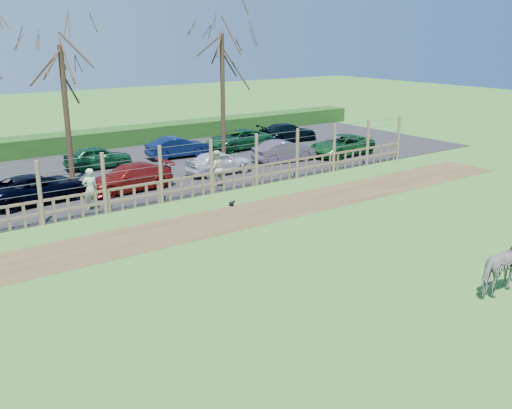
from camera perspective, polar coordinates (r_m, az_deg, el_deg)
ground at (r=18.34m, az=2.05°, el=-5.65°), size 120.00×120.00×0.00m
dirt_strip at (r=21.83m, az=-5.21°, el=-1.97°), size 34.00×2.80×0.01m
asphalt at (r=30.55m, az=-14.88°, el=3.00°), size 44.00×13.00×0.04m
hedge at (r=36.95m, az=-18.95°, el=5.82°), size 46.00×2.00×1.10m
fence at (r=24.56m, az=-9.45°, el=1.94°), size 30.16×0.16×2.50m
tree_mid at (r=28.23m, az=-18.71°, el=11.59°), size 4.80×4.80×6.83m
tree_right at (r=32.49m, az=-3.39°, el=13.65°), size 4.80×4.80×7.35m
zebra at (r=17.30m, az=23.78°, el=-5.83°), size 1.89×1.00×1.53m
visitor_a at (r=24.18m, az=-16.24°, el=1.50°), size 0.64×0.42×1.72m
visitor_b at (r=26.85m, az=-4.03°, el=3.61°), size 0.93×0.78×1.72m
crow at (r=24.01m, az=-2.46°, el=0.10°), size 0.28×0.21×0.23m
car_2 at (r=26.09m, az=-21.08°, el=1.53°), size 4.53×2.50×1.20m
car_3 at (r=26.78m, az=-12.60°, el=2.63°), size 4.21×1.87×1.20m
car_4 at (r=29.36m, az=-3.72°, el=4.23°), size 3.53×1.43×1.20m
car_5 at (r=32.23m, az=2.86°, el=5.38°), size 3.77×1.69×1.20m
car_6 at (r=34.23m, az=8.53°, el=5.88°), size 4.45×2.30×1.20m
car_10 at (r=31.70m, az=-15.52°, el=4.59°), size 3.62×1.69×1.20m
car_11 at (r=33.60m, az=-7.84°, el=5.71°), size 3.73×1.53×1.20m
car_12 at (r=35.75m, az=-1.78°, el=6.52°), size 4.35×2.07×1.20m
car_13 at (r=38.40m, az=3.20°, el=7.21°), size 4.28×2.07×1.20m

